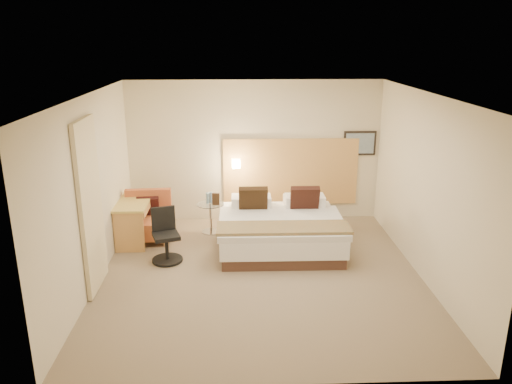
{
  "coord_description": "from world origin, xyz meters",
  "views": [
    {
      "loc": [
        -0.35,
        -6.82,
        3.45
      ],
      "look_at": [
        -0.04,
        0.66,
        1.11
      ],
      "focal_mm": 35.0,
      "sensor_mm": 36.0,
      "label": 1
    }
  ],
  "objects_px": {
    "lounge_chair": "(148,221)",
    "side_table": "(211,216)",
    "desk_chair": "(166,240)",
    "bed": "(280,228)",
    "desk": "(136,209)"
  },
  "relations": [
    {
      "from": "bed",
      "to": "lounge_chair",
      "type": "height_order",
      "value": "bed"
    },
    {
      "from": "lounge_chair",
      "to": "desk_chair",
      "type": "bearing_deg",
      "value": -64.77
    },
    {
      "from": "lounge_chair",
      "to": "side_table",
      "type": "relative_size",
      "value": 1.53
    },
    {
      "from": "desk_chair",
      "to": "lounge_chair",
      "type": "bearing_deg",
      "value": 115.23
    },
    {
      "from": "bed",
      "to": "desk_chair",
      "type": "distance_m",
      "value": 1.93
    },
    {
      "from": "side_table",
      "to": "desk_chair",
      "type": "relative_size",
      "value": 0.65
    },
    {
      "from": "lounge_chair",
      "to": "side_table",
      "type": "height_order",
      "value": "lounge_chair"
    },
    {
      "from": "bed",
      "to": "desk",
      "type": "height_order",
      "value": "bed"
    },
    {
      "from": "side_table",
      "to": "desk_chair",
      "type": "height_order",
      "value": "desk_chair"
    },
    {
      "from": "bed",
      "to": "desk",
      "type": "relative_size",
      "value": 1.77
    },
    {
      "from": "lounge_chair",
      "to": "side_table",
      "type": "distance_m",
      "value": 1.12
    },
    {
      "from": "desk",
      "to": "desk_chair",
      "type": "xyz_separation_m",
      "value": [
        0.63,
        -0.89,
        -0.23
      ]
    },
    {
      "from": "bed",
      "to": "side_table",
      "type": "height_order",
      "value": "bed"
    },
    {
      "from": "bed",
      "to": "desk_chair",
      "type": "relative_size",
      "value": 2.43
    },
    {
      "from": "desk",
      "to": "desk_chair",
      "type": "relative_size",
      "value": 1.37
    }
  ]
}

